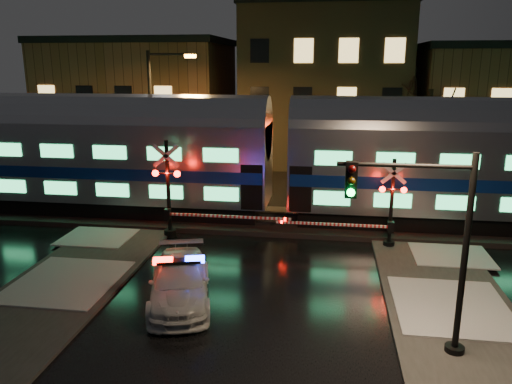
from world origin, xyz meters
TOP-DOWN VIEW (x-y plane):
  - ground at (0.00, 0.00)m, footprint 120.00×120.00m
  - ballast at (0.00, 5.00)m, footprint 90.00×4.20m
  - sidewalk_left at (-6.50, -6.00)m, footprint 4.00×20.00m
  - sidewalk_right at (6.50, -6.00)m, footprint 4.00×20.00m
  - building_left at (-13.00, 22.00)m, footprint 14.00×10.00m
  - building_mid at (2.00, 22.50)m, footprint 12.00×11.00m
  - building_right at (15.00, 22.00)m, footprint 12.00×10.00m
  - train at (0.21, 5.00)m, footprint 51.00×3.12m
  - police_car at (-2.16, -3.62)m, footprint 3.04×5.03m
  - crossing_signal_right at (4.80, 2.30)m, footprint 5.40×0.64m
  - crossing_signal_left at (-4.09, 2.31)m, footprint 6.18×0.67m
  - traffic_light at (5.14, -5.65)m, footprint 3.56×0.67m
  - streetlight at (-7.17, 9.00)m, footprint 2.76×0.29m

SIDE VIEW (x-z plane):
  - ground at x=0.00m, z-range 0.00..0.00m
  - sidewalk_left at x=-6.50m, z-range 0.00..0.12m
  - sidewalk_right at x=6.50m, z-range 0.00..0.12m
  - ballast at x=0.00m, z-range 0.00..0.24m
  - police_car at x=-2.16m, z-range -0.07..1.45m
  - crossing_signal_right at x=4.80m, z-range -0.34..3.49m
  - crossing_signal_left at x=-4.09m, z-range -0.37..4.00m
  - traffic_light at x=5.14m, z-range 0.17..5.69m
  - train at x=0.21m, z-range 0.42..6.35m
  - building_right at x=15.00m, z-range 0.00..8.50m
  - building_left at x=-13.00m, z-range 0.00..9.00m
  - streetlight at x=-7.17m, z-range 0.63..8.89m
  - building_mid at x=2.00m, z-range 0.00..11.50m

